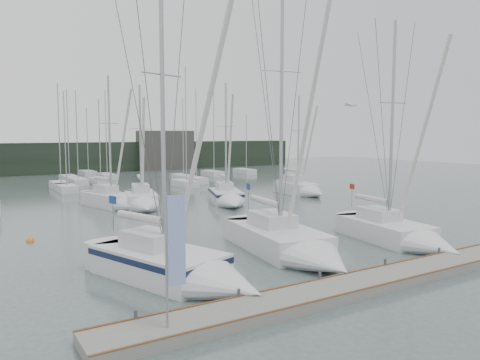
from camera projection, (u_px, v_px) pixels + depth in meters
name	position (u px, v px, depth m)	size (l,w,h in m)	color
ground	(297.00, 260.00, 24.14)	(160.00, 160.00, 0.00)	#455452
dock	(370.00, 282.00, 19.89)	(24.00, 2.00, 0.40)	#60605C
far_treeline	(58.00, 158.00, 76.33)	(90.00, 4.00, 5.00)	black
far_building_right	(166.00, 150.00, 83.98)	(10.00, 3.00, 7.00)	#3E3B39
mast_forest	(25.00, 183.00, 57.18)	(53.14, 27.05, 14.51)	silver
sailboat_near_left	(185.00, 270.00, 20.06)	(5.86, 9.52, 15.25)	silver
sailboat_near_center	(296.00, 248.00, 24.29)	(4.80, 10.83, 16.73)	silver
sailboat_near_right	(406.00, 237.00, 27.07)	(4.22, 9.40, 14.09)	silver
sailboat_mid_b	(118.00, 202.00, 40.79)	(4.31, 8.08, 12.30)	silver
sailboat_mid_c	(143.00, 202.00, 40.17)	(4.17, 7.50, 11.45)	silver
sailboat_mid_d	(228.00, 198.00, 42.96)	(5.40, 8.84, 11.99)	silver
sailboat_mid_e	(303.00, 190.00, 49.38)	(3.35, 7.74, 11.33)	silver
buoy_b	(244.00, 218.00, 36.22)	(0.51, 0.51, 0.51)	orange
buoy_c	(30.00, 242.00, 28.19)	(0.49, 0.49, 0.49)	orange
dock_banner	(173.00, 248.00, 14.58)	(0.65, 0.15, 4.30)	#979A9E
seagull	(351.00, 105.00, 25.25)	(0.93, 0.42, 0.18)	silver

